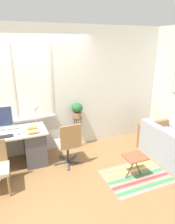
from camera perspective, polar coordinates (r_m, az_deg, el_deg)
name	(u,v)px	position (r m, az deg, el deg)	size (l,w,h in m)	color
ground_plane	(42,169)	(4.15, -12.75, -15.58)	(14.00, 14.00, 0.00)	olive
wall_back_with_window	(30,93)	(4.27, -15.99, 5.26)	(9.00, 0.12, 2.70)	silver
wall_right_with_picture	(175,88)	(5.01, 23.78, 6.26)	(0.08, 9.00, 2.70)	silver
desk	(2,150)	(4.22, -23.14, -10.00)	(1.69, 0.66, 0.73)	beige
monitor	(0,119)	(4.04, -23.77, -1.87)	(0.46, 0.21, 0.50)	silver
keyboard	(3,137)	(3.90, -22.99, -6.54)	(0.35, 0.12, 0.02)	black
mouse	(19,133)	(3.91, -19.08, -5.81)	(0.04, 0.07, 0.04)	slate
desk_lamp	(36,110)	(4.11, -14.63, 0.51)	(0.13, 0.13, 0.43)	#BCB299
book_stack	(33,130)	(3.86, -15.43, -5.07)	(0.20, 0.13, 0.12)	orange
office_chair_swivel	(69,143)	(3.96, -5.41, -8.78)	(0.55, 0.58, 0.91)	#47474C
couch_loveseat	(173,148)	(4.55, 23.30, -9.53)	(0.81, 1.48, 0.73)	#9EA8B2
plant_stand	(77,123)	(4.58, -2.90, -3.11)	(0.21, 0.21, 0.72)	#333338
potted_plant	(77,110)	(4.47, -2.97, 0.66)	(0.25, 0.25, 0.35)	#9E6B4C
floor_rug_striped	(137,176)	(3.98, 13.83, -17.34)	(1.20, 0.83, 0.01)	gray
folding_stool	(135,158)	(3.76, 13.39, -12.74)	(0.39, 0.33, 0.43)	#B24C33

